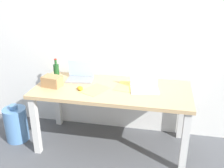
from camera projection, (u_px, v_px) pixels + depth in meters
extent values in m
plane|color=#515459|center=(112.00, 144.00, 3.16)|extent=(8.00, 8.00, 0.00)
cube|color=white|center=(119.00, 30.00, 3.05)|extent=(5.20, 0.08, 2.60)
cube|color=tan|center=(112.00, 90.00, 2.88)|extent=(1.74, 0.76, 0.04)
cube|color=silver|center=(36.00, 126.00, 2.88)|extent=(0.07, 0.07, 0.70)
cube|color=silver|center=(185.00, 143.00, 2.59)|extent=(0.07, 0.07, 0.70)
cube|color=silver|center=(58.00, 101.00, 3.45)|extent=(0.07, 0.07, 0.70)
cube|color=silver|center=(182.00, 112.00, 3.16)|extent=(0.07, 0.07, 0.70)
cube|color=gray|center=(80.00, 80.00, 3.07)|extent=(0.32, 0.22, 0.02)
cube|color=silver|center=(81.00, 68.00, 3.12)|extent=(0.31, 0.05, 0.20)
cube|color=silver|center=(145.00, 90.00, 2.79)|extent=(0.33, 0.25, 0.02)
cube|color=silver|center=(144.00, 78.00, 2.85)|extent=(0.30, 0.07, 0.19)
cylinder|color=#1E5123|center=(56.00, 71.00, 3.15)|extent=(0.07, 0.07, 0.16)
cylinder|color=#1E5123|center=(56.00, 62.00, 3.10)|extent=(0.03, 0.03, 0.06)
cylinder|color=#B21E19|center=(55.00, 59.00, 3.09)|extent=(0.03, 0.03, 0.01)
ellipsoid|color=gold|center=(80.00, 88.00, 2.82)|extent=(0.10, 0.12, 0.03)
cube|color=tan|center=(52.00, 81.00, 2.90)|extent=(0.23, 0.18, 0.12)
cube|color=#F4E06B|center=(95.00, 90.00, 2.83)|extent=(0.32, 0.36, 0.00)
cube|color=#F4E06B|center=(126.00, 86.00, 2.91)|extent=(0.26, 0.33, 0.00)
cylinder|color=#598CC6|center=(16.00, 124.00, 3.17)|extent=(0.28, 0.28, 0.43)
cylinder|color=#598CC6|center=(13.00, 107.00, 3.08)|extent=(0.10, 0.10, 0.05)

